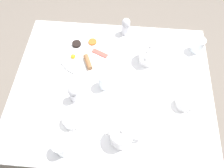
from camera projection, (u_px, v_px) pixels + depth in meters
ground_plane at (112, 129)px, 1.80m from camera, size 8.00×8.00×0.00m
table at (112, 92)px, 1.23m from camera, size 0.88×1.06×0.74m
breakfast_plate at (86, 53)px, 1.26m from camera, size 0.31×0.31×0.04m
teapot_near at (149, 54)px, 1.20m from camera, size 0.18×0.11×0.13m
teapot_far at (122, 135)px, 0.97m from camera, size 0.11×0.20×0.13m
teacup_with_saucer_left at (72, 121)px, 1.04m from camera, size 0.16×0.16×0.06m
teacup_with_saucer_right at (184, 103)px, 1.08m from camera, size 0.16×0.16×0.06m
water_glass_tall at (105, 80)px, 1.12m from camera, size 0.07×0.07×0.10m
water_glass_short at (61, 147)px, 0.95m from camera, size 0.07×0.07×0.10m
wine_glass_spare at (198, 45)px, 1.24m from camera, size 0.07×0.07×0.09m
pepper_grinder at (74, 93)px, 1.07m from camera, size 0.05×0.05×0.11m
salt_grinder at (126, 26)px, 1.29m from camera, size 0.05×0.05×0.11m
fork_by_plate at (190, 154)px, 0.98m from camera, size 0.15×0.13×0.00m
knife_by_plate at (25, 128)px, 1.04m from camera, size 0.06×0.21×0.00m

